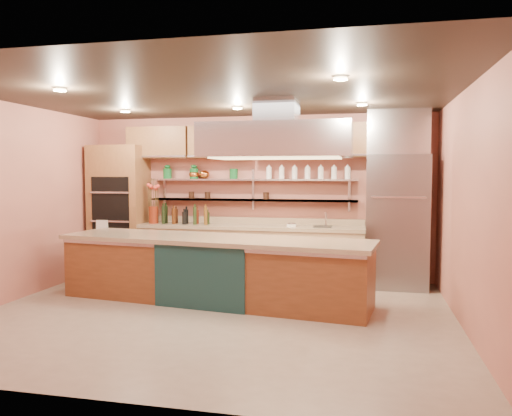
% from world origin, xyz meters
% --- Properties ---
extents(floor, '(6.00, 5.00, 0.02)m').
position_xyz_m(floor, '(0.00, 0.00, -0.01)').
color(floor, gray).
rests_on(floor, ground).
extents(ceiling, '(6.00, 5.00, 0.02)m').
position_xyz_m(ceiling, '(0.00, 0.00, 2.80)').
color(ceiling, black).
rests_on(ceiling, wall_back).
extents(wall_back, '(6.00, 0.04, 2.80)m').
position_xyz_m(wall_back, '(0.00, 2.50, 1.40)').
color(wall_back, '#B26654').
rests_on(wall_back, floor).
extents(wall_front, '(6.00, 0.04, 2.80)m').
position_xyz_m(wall_front, '(0.00, -2.50, 1.40)').
color(wall_front, '#B26654').
rests_on(wall_front, floor).
extents(wall_left, '(0.04, 5.00, 2.80)m').
position_xyz_m(wall_left, '(-3.00, 0.00, 1.40)').
color(wall_left, '#B26654').
rests_on(wall_left, floor).
extents(wall_right, '(0.04, 5.00, 2.80)m').
position_xyz_m(wall_right, '(3.00, 0.00, 1.40)').
color(wall_right, '#B26654').
rests_on(wall_right, floor).
extents(oven_stack, '(0.95, 0.64, 2.30)m').
position_xyz_m(oven_stack, '(-2.45, 2.18, 1.15)').
color(oven_stack, brown).
rests_on(oven_stack, floor).
extents(refrigerator, '(0.95, 0.72, 2.10)m').
position_xyz_m(refrigerator, '(2.35, 2.14, 1.05)').
color(refrigerator, gray).
rests_on(refrigerator, floor).
extents(back_counter, '(3.84, 0.64, 0.93)m').
position_xyz_m(back_counter, '(-0.05, 2.20, 0.47)').
color(back_counter, tan).
rests_on(back_counter, floor).
extents(wall_shelf_lower, '(3.60, 0.26, 0.03)m').
position_xyz_m(wall_shelf_lower, '(-0.05, 2.37, 1.35)').
color(wall_shelf_lower, '#BBBCC2').
rests_on(wall_shelf_lower, wall_back).
extents(wall_shelf_upper, '(3.60, 0.26, 0.03)m').
position_xyz_m(wall_shelf_upper, '(-0.05, 2.37, 1.70)').
color(wall_shelf_upper, '#BBBCC2').
rests_on(wall_shelf_upper, wall_back).
extents(upper_cabinets, '(4.60, 0.36, 0.55)m').
position_xyz_m(upper_cabinets, '(0.00, 2.32, 2.35)').
color(upper_cabinets, brown).
rests_on(upper_cabinets, wall_back).
extents(range_hood, '(2.00, 1.00, 0.45)m').
position_xyz_m(range_hood, '(0.69, 0.66, 2.25)').
color(range_hood, '#BBBCC2').
rests_on(range_hood, ceiling).
extents(ceiling_downlights, '(4.00, 2.80, 0.02)m').
position_xyz_m(ceiling_downlights, '(0.00, 0.20, 2.77)').
color(ceiling_downlights, '#FFE5A5').
rests_on(ceiling_downlights, ceiling).
extents(island, '(4.46, 1.50, 0.91)m').
position_xyz_m(island, '(-0.21, 0.66, 0.46)').
color(island, brown).
rests_on(island, floor).
extents(flower_vase, '(0.22, 0.22, 0.30)m').
position_xyz_m(flower_vase, '(-1.78, 2.15, 1.08)').
color(flower_vase, maroon).
rests_on(flower_vase, back_counter).
extents(oil_bottle_cluster, '(0.93, 0.48, 0.29)m').
position_xyz_m(oil_bottle_cluster, '(-1.19, 2.15, 1.07)').
color(oil_bottle_cluster, black).
rests_on(oil_bottle_cluster, back_counter).
extents(kitchen_scale, '(0.16, 0.13, 0.08)m').
position_xyz_m(kitchen_scale, '(0.68, 2.15, 0.97)').
color(kitchen_scale, white).
rests_on(kitchen_scale, back_counter).
extents(bar_faucet, '(0.04, 0.04, 0.24)m').
position_xyz_m(bar_faucet, '(1.23, 2.25, 1.05)').
color(bar_faucet, white).
rests_on(bar_faucet, back_counter).
extents(copper_kettle, '(0.24, 0.24, 0.15)m').
position_xyz_m(copper_kettle, '(-0.91, 2.37, 1.79)').
color(copper_kettle, '#B6632A').
rests_on(copper_kettle, wall_shelf_upper).
extents(green_canister, '(0.15, 0.15, 0.17)m').
position_xyz_m(green_canister, '(-0.37, 2.37, 1.80)').
color(green_canister, '#114F21').
rests_on(green_canister, wall_shelf_upper).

